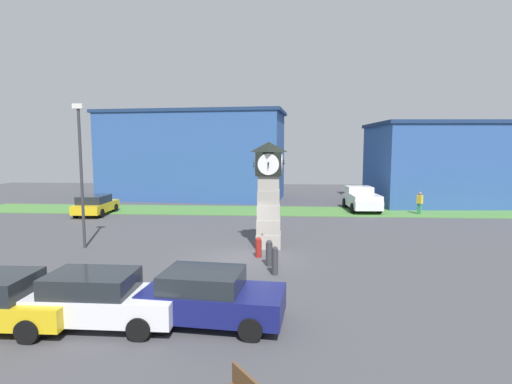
{
  "coord_description": "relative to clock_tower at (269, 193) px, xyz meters",
  "views": [
    {
      "loc": [
        1.83,
        -17.6,
        5.0
      ],
      "look_at": [
        0.46,
        2.86,
        2.72
      ],
      "focal_mm": 28.0,
      "sensor_mm": 36.0,
      "label": 1
    }
  ],
  "objects": [
    {
      "name": "bollard_near_tower",
      "position": [
        -0.29,
        -0.46,
        -2.28
      ],
      "size": [
        0.29,
        0.29,
        0.93
      ],
      "color": "brown",
      "rests_on": "ground_plane"
    },
    {
      "name": "warehouse_blue_far",
      "position": [
        -8.1,
        18.99,
        1.51
      ],
      "size": [
        18.35,
        8.82,
        8.51
      ],
      "color": "#2D5193",
      "rests_on": "ground_plane"
    },
    {
      "name": "car_far_lot",
      "position": [
        -13.26,
        8.87,
        -1.99
      ],
      "size": [
        2.19,
        4.24,
        1.49
      ],
      "color": "gold",
      "rests_on": "ground_plane"
    },
    {
      "name": "bollard_mid_row",
      "position": [
        -0.39,
        -1.9,
        -2.28
      ],
      "size": [
        0.29,
        0.29,
        0.94
      ],
      "color": "maroon",
      "rests_on": "ground_plane"
    },
    {
      "name": "street_lamp_near_road",
      "position": [
        -9.2,
        -0.8,
        1.31
      ],
      "size": [
        0.5,
        0.24,
        7.11
      ],
      "color": "#333338",
      "rests_on": "ground_plane"
    },
    {
      "name": "car_by_building",
      "position": [
        -1.33,
        -8.91,
        -1.97
      ],
      "size": [
        4.16,
        2.29,
        1.53
      ],
      "color": "navy",
      "rests_on": "ground_plane"
    },
    {
      "name": "car_near_tower",
      "position": [
        -4.42,
        -9.24,
        -1.98
      ],
      "size": [
        4.28,
        1.91,
        1.52
      ],
      "color": "silver",
      "rests_on": "ground_plane"
    },
    {
      "name": "grass_verge_far",
      "position": [
        -1.6,
        11.51,
        -2.73
      ],
      "size": [
        44.71,
        4.76,
        0.04
      ],
      "primitive_type": "cube",
      "color": "#477A38",
      "rests_on": "ground_plane"
    },
    {
      "name": "bollard_far_row",
      "position": [
        0.14,
        -3.21,
        -2.19
      ],
      "size": [
        0.29,
        0.29,
        1.12
      ],
      "color": "#333338",
      "rests_on": "ground_plane"
    },
    {
      "name": "clock_tower",
      "position": [
        0.0,
        0.0,
        0.0
      ],
      "size": [
        1.59,
        1.57,
        5.29
      ],
      "color": "#9D988E",
      "rests_on": "ground_plane"
    },
    {
      "name": "pedestrian_near_bench",
      "position": [
        10.94,
        10.56,
        -1.77
      ],
      "size": [
        0.44,
        0.46,
        1.71
      ],
      "color": "#338C4C",
      "rests_on": "ground_plane"
    },
    {
      "name": "ground_plane",
      "position": [
        -1.14,
        -2.15,
        -2.75
      ],
      "size": [
        74.52,
        74.52,
        0.0
      ],
      "primitive_type": "plane",
      "color": "#424247"
    },
    {
      "name": "pickup_truck",
      "position": [
        6.97,
        12.29,
        -1.82
      ],
      "size": [
        2.47,
        5.12,
        1.85
      ],
      "color": "silver",
      "rests_on": "ground_plane"
    },
    {
      "name": "storefront_low_left",
      "position": [
        15.35,
        16.78,
        0.85
      ],
      "size": [
        13.83,
        9.41,
        7.18
      ],
      "color": "#2D5193",
      "rests_on": "ground_plane"
    },
    {
      "name": "bollard_end_row",
      "position": [
        0.41,
        -4.39,
        -2.18
      ],
      "size": [
        0.26,
        0.26,
        1.14
      ],
      "color": "#333338",
      "rests_on": "ground_plane"
    }
  ]
}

